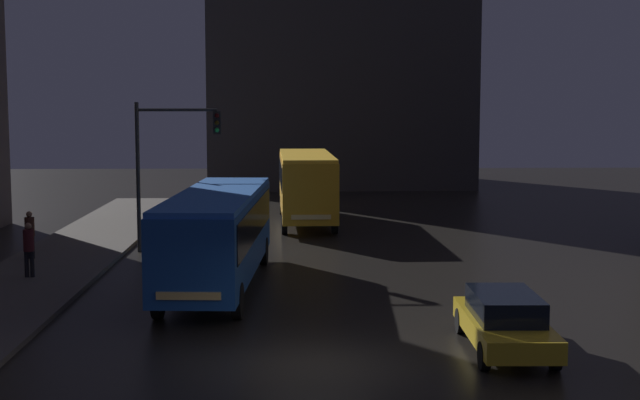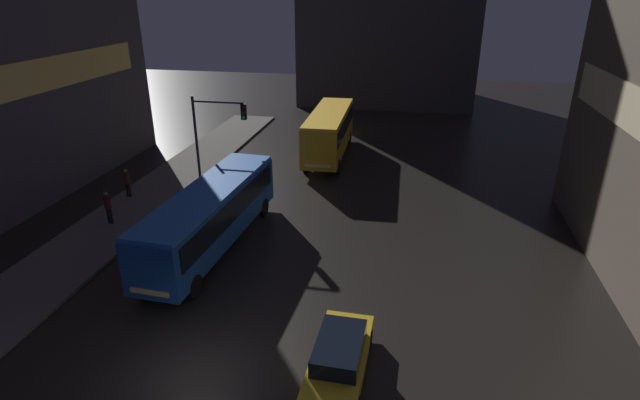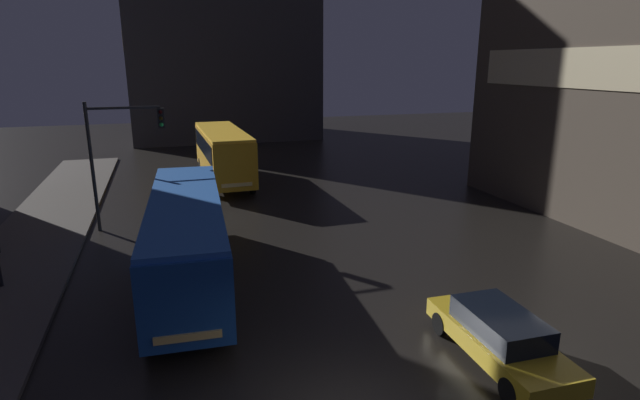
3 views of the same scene
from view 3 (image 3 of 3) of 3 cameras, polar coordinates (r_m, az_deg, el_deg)
name	(u,v)px [view 3 (image 3 of 3)]	position (r m, az deg, el deg)	size (l,w,h in m)	color
sidewalk_left	(6,285)	(20.65, -32.28, -8.19)	(4.00, 48.00, 0.15)	#56514C
building_far_backdrop	(219,12)	(54.21, -11.43, 20.31)	(18.07, 12.00, 24.74)	#2D2D33
bus_near	(187,231)	(17.87, -14.99, -3.43)	(3.00, 11.13, 3.06)	#194793
bus_far	(223,150)	(32.65, -11.02, 5.60)	(2.74, 9.98, 3.39)	orange
car_taxi	(499,335)	(14.10, 19.78, -14.36)	(1.85, 4.61, 1.38)	gold
traffic_light_main	(118,144)	(24.26, -22.10, 5.99)	(3.34, 0.35, 5.87)	#2D2D2D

